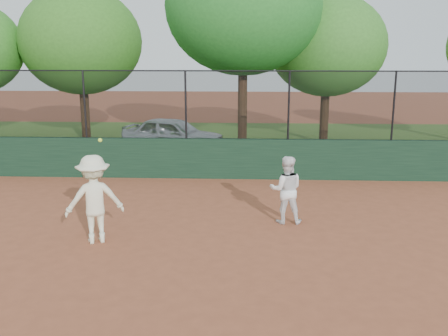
{
  "coord_description": "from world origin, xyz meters",
  "views": [
    {
      "loc": [
        1.31,
        -8.54,
        3.7
      ],
      "look_at": [
        0.8,
        2.2,
        1.2
      ],
      "focal_mm": 40.0,
      "sensor_mm": 36.0,
      "label": 1
    }
  ],
  "objects_px": {
    "tree_1": "(81,41)",
    "tree_2": "(243,7)",
    "parked_car": "(173,135)",
    "tree_3": "(327,46)",
    "player_main": "(94,199)",
    "player_second": "(286,190)"
  },
  "relations": [
    {
      "from": "player_second",
      "to": "tree_3",
      "type": "xyz_separation_m",
      "value": [
        2.3,
        10.05,
        3.2
      ]
    },
    {
      "from": "tree_1",
      "to": "player_main",
      "type": "bearing_deg",
      "value": -71.36
    },
    {
      "from": "parked_car",
      "to": "player_main",
      "type": "height_order",
      "value": "player_main"
    },
    {
      "from": "player_second",
      "to": "tree_2",
      "type": "height_order",
      "value": "tree_2"
    },
    {
      "from": "tree_2",
      "to": "tree_3",
      "type": "xyz_separation_m",
      "value": [
        3.36,
        1.85,
        -1.35
      ]
    },
    {
      "from": "player_main",
      "to": "tree_3",
      "type": "bearing_deg",
      "value": 61.6
    },
    {
      "from": "parked_car",
      "to": "tree_1",
      "type": "bearing_deg",
      "value": 77.81
    },
    {
      "from": "player_second",
      "to": "player_main",
      "type": "height_order",
      "value": "player_main"
    },
    {
      "from": "player_main",
      "to": "parked_car",
      "type": "bearing_deg",
      "value": 88.82
    },
    {
      "from": "parked_car",
      "to": "tree_1",
      "type": "distance_m",
      "value": 5.68
    },
    {
      "from": "player_second",
      "to": "tree_2",
      "type": "bearing_deg",
      "value": -81.64
    },
    {
      "from": "parked_car",
      "to": "player_second",
      "type": "xyz_separation_m",
      "value": [
        3.67,
        -7.91,
        0.09
      ]
    },
    {
      "from": "parked_car",
      "to": "player_second",
      "type": "distance_m",
      "value": 8.72
    },
    {
      "from": "tree_2",
      "to": "player_main",
      "type": "bearing_deg",
      "value": -106.38
    },
    {
      "from": "parked_car",
      "to": "tree_3",
      "type": "distance_m",
      "value": 7.15
    },
    {
      "from": "player_second",
      "to": "tree_1",
      "type": "bearing_deg",
      "value": -51.4
    },
    {
      "from": "tree_3",
      "to": "tree_2",
      "type": "bearing_deg",
      "value": -151.09
    },
    {
      "from": "parked_car",
      "to": "player_main",
      "type": "bearing_deg",
      "value": -166.11
    },
    {
      "from": "tree_3",
      "to": "player_main",
      "type": "bearing_deg",
      "value": -118.4
    },
    {
      "from": "tree_1",
      "to": "tree_2",
      "type": "relative_size",
      "value": 0.81
    },
    {
      "from": "tree_2",
      "to": "parked_car",
      "type": "bearing_deg",
      "value": -173.58
    },
    {
      "from": "parked_car",
      "to": "tree_2",
      "type": "height_order",
      "value": "tree_2"
    }
  ]
}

